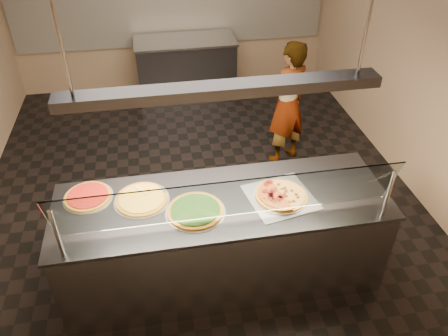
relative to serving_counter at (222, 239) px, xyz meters
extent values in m
cube|color=black|center=(-0.06, 1.27, -0.48)|extent=(5.00, 6.00, 0.02)
cube|color=#8F735C|center=(2.45, 1.27, 1.03)|extent=(0.02, 6.00, 3.00)
cube|color=silver|center=(-0.06, 4.25, 0.83)|extent=(4.90, 0.02, 1.20)
cube|color=#B7B7BC|center=(0.00, 0.00, -0.02)|extent=(2.78, 0.90, 0.90)
cube|color=#38383D|center=(0.00, 0.00, 0.45)|extent=(2.82, 0.94, 0.03)
cylinder|color=#B7B7BC|center=(-1.24, -0.40, 0.68)|extent=(0.03, 0.03, 0.44)
cylinder|color=#B7B7BC|center=(1.24, -0.40, 0.68)|extent=(0.03, 0.03, 0.44)
cube|color=white|center=(0.00, -0.34, 0.76)|extent=(2.58, 0.18, 0.47)
cube|color=silver|center=(0.49, -0.05, 0.47)|extent=(0.62, 0.62, 0.01)
cylinder|color=silver|center=(0.49, -0.05, 0.47)|extent=(0.47, 0.47, 0.01)
cylinder|color=#500C0B|center=(0.44, 0.11, 0.52)|extent=(0.06, 0.06, 0.01)
cylinder|color=#500C0B|center=(0.40, 0.09, 0.52)|extent=(0.06, 0.06, 0.01)
cylinder|color=#500C0B|center=(0.43, -0.01, 0.52)|extent=(0.06, 0.06, 0.01)
cylinder|color=#500C0B|center=(0.36, 0.00, 0.52)|extent=(0.06, 0.06, 0.01)
cylinder|color=#500C0B|center=(0.40, -0.04, 0.52)|extent=(0.06, 0.06, 0.01)
cylinder|color=#500C0B|center=(0.40, -0.06, 0.52)|extent=(0.06, 0.06, 0.01)
cylinder|color=#500C0B|center=(0.39, -0.09, 0.52)|extent=(0.06, 0.06, 0.01)
cylinder|color=#500C0B|center=(0.41, -0.13, 0.52)|extent=(0.06, 0.06, 0.01)
cylinder|color=#500C0B|center=(0.46, -0.11, 0.52)|extent=(0.06, 0.06, 0.01)
cylinder|color=#500C0B|center=(0.48, -0.09, 0.52)|extent=(0.06, 0.06, 0.01)
cube|color=#19590F|center=(0.47, 0.03, 0.52)|extent=(0.02, 0.02, 0.01)
cube|color=#19590F|center=(0.40, 0.07, 0.52)|extent=(0.02, 0.01, 0.01)
cube|color=#19590F|center=(0.44, 0.00, 0.52)|extent=(0.02, 0.02, 0.01)
cube|color=#19590F|center=(0.35, 0.01, 0.52)|extent=(0.01, 0.02, 0.01)
cube|color=#19590F|center=(0.34, -0.09, 0.52)|extent=(0.02, 0.02, 0.01)
cube|color=#19590F|center=(0.38, -0.12, 0.52)|extent=(0.02, 0.02, 0.01)
cube|color=#19590F|center=(0.40, -0.16, 0.52)|extent=(0.01, 0.02, 0.01)
cube|color=#19590F|center=(0.45, -0.15, 0.52)|extent=(0.02, 0.02, 0.01)
sphere|color=#513014|center=(0.53, -0.15, 0.50)|extent=(0.03, 0.03, 0.03)
sphere|color=#513014|center=(0.57, -0.15, 0.50)|extent=(0.03, 0.03, 0.03)
sphere|color=#513014|center=(0.53, -0.08, 0.50)|extent=(0.03, 0.03, 0.03)
sphere|color=#513014|center=(0.62, -0.11, 0.50)|extent=(0.03, 0.03, 0.03)
sphere|color=#513014|center=(0.62, -0.07, 0.50)|extent=(0.03, 0.03, 0.03)
sphere|color=#513014|center=(0.52, -0.05, 0.50)|extent=(0.03, 0.03, 0.03)
sphere|color=#513014|center=(0.59, -0.02, 0.50)|extent=(0.03, 0.03, 0.03)
sphere|color=#513014|center=(0.54, -0.02, 0.50)|extent=(0.03, 0.03, 0.03)
sphere|color=#513014|center=(0.54, 0.00, 0.50)|extent=(0.03, 0.03, 0.03)
sphere|color=#513014|center=(0.55, 0.03, 0.50)|extent=(0.03, 0.03, 0.03)
sphere|color=#513014|center=(0.52, 0.02, 0.50)|extent=(0.03, 0.03, 0.03)
sphere|color=#513014|center=(0.51, 0.09, 0.50)|extent=(0.03, 0.03, 0.03)
cylinder|color=silver|center=(-0.24, -0.10, 0.47)|extent=(0.49, 0.49, 0.01)
cylinder|color=#905F1A|center=(-0.24, -0.10, 0.48)|extent=(0.46, 0.46, 0.02)
cylinder|color=black|center=(-0.24, -0.10, 0.49)|extent=(0.40, 0.40, 0.01)
cylinder|color=silver|center=(-0.67, 0.12, 0.47)|extent=(0.46, 0.46, 0.01)
cylinder|color=#905F1A|center=(-0.67, 0.12, 0.48)|extent=(0.43, 0.43, 0.02)
cylinder|color=gold|center=(-0.67, 0.12, 0.49)|extent=(0.38, 0.38, 0.01)
cylinder|color=silver|center=(-1.11, 0.24, 0.47)|extent=(0.42, 0.42, 0.01)
cylinder|color=#905F1A|center=(-1.11, 0.24, 0.48)|extent=(0.39, 0.39, 0.02)
cylinder|color=maroon|center=(-1.11, 0.24, 0.49)|extent=(0.34, 0.34, 0.01)
cube|color=#B7B7BC|center=(-0.53, 0.19, 0.49)|extent=(0.17, 0.17, 0.00)
cylinder|color=tan|center=(-0.67, 0.22, 0.49)|extent=(0.11, 0.12, 0.02)
cube|color=#38383D|center=(0.08, 3.82, -0.02)|extent=(1.52, 0.70, 0.90)
cube|color=#B7B7BC|center=(0.08, 3.82, 0.45)|extent=(1.56, 0.74, 0.03)
imported|color=#262428|center=(1.11, 1.78, 0.33)|extent=(0.69, 0.60, 1.58)
cube|color=#38383D|center=(0.00, 0.00, 1.48)|extent=(2.30, 0.18, 0.08)
cylinder|color=#B7B7BC|center=(-1.00, 0.00, 2.03)|extent=(0.02, 0.02, 1.01)
cylinder|color=#B7B7BC|center=(1.00, 0.00, 2.03)|extent=(0.02, 0.02, 1.01)
camera|label=1|loc=(-0.47, -2.73, 2.86)|focal=35.00mm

